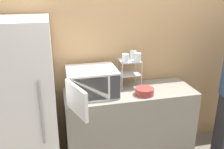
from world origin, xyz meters
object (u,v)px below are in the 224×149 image
at_px(bowl, 145,92).
at_px(microwave, 91,82).
at_px(glass_back_right, 133,54).
at_px(glass_front_right, 137,57).
at_px(refrigerator, 23,107).
at_px(glass_front_left, 125,58).
at_px(dish_rack, 129,68).

bearing_deg(bowl, microwave, 167.05).
relative_size(glass_back_right, bowl, 0.46).
bearing_deg(glass_front_right, refrigerator, -174.74).
distance_m(bowl, refrigerator, 1.29).
bearing_deg(glass_front_right, bowl, -83.00).
height_order(microwave, glass_front_right, glass_front_right).
xyz_separation_m(glass_front_left, bowl, (0.16, -0.20, -0.34)).
height_order(glass_front_left, glass_back_right, same).
height_order(bowl, refrigerator, refrigerator).
distance_m(microwave, bowl, 0.59).
distance_m(microwave, glass_front_left, 0.46).
distance_m(glass_back_right, bowl, 0.46).
distance_m(dish_rack, glass_front_right, 0.17).
bearing_deg(glass_front_left, microwave, -170.27).
bearing_deg(dish_rack, glass_front_left, -138.07).
xyz_separation_m(glass_front_left, glass_back_right, (0.13, 0.12, 0.00)).
distance_m(dish_rack, refrigerator, 1.23).
distance_m(microwave, refrigerator, 0.75).
relative_size(dish_rack, glass_front_left, 3.51).
bearing_deg(glass_front_right, microwave, -172.69).
height_order(microwave, bowl, microwave).
xyz_separation_m(glass_front_left, refrigerator, (-1.12, -0.12, -0.41)).
distance_m(microwave, glass_front_right, 0.59).
height_order(glass_back_right, glass_front_right, same).
relative_size(glass_front_left, glass_front_right, 1.00).
bearing_deg(glass_back_right, microwave, -160.52).
height_order(dish_rack, refrigerator, refrigerator).
relative_size(dish_rack, refrigerator, 0.18).
xyz_separation_m(glass_back_right, refrigerator, (-1.25, -0.23, -0.41)).
bearing_deg(refrigerator, dish_rack, 8.40).
height_order(microwave, refrigerator, refrigerator).
bearing_deg(glass_front_left, glass_front_right, 0.33).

